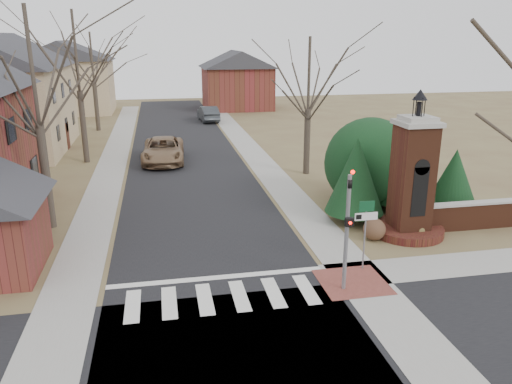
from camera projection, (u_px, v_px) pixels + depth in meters
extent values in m
plane|color=brown|center=(226.00, 310.00, 16.34)|extent=(120.00, 120.00, 0.00)
cube|color=black|center=(186.00, 158.00, 36.95)|extent=(8.00, 70.00, 0.01)
cube|color=black|center=(240.00, 366.00, 13.53)|extent=(120.00, 8.00, 0.01)
cube|color=silver|center=(222.00, 297.00, 17.09)|extent=(8.00, 2.20, 0.02)
cube|color=silver|center=(217.00, 278.00, 18.49)|extent=(8.00, 0.35, 0.02)
cube|color=gray|center=(254.00, 154.00, 37.91)|extent=(2.00, 60.00, 0.02)
cube|color=gray|center=(113.00, 161.00, 36.00)|extent=(2.00, 60.00, 0.02)
cube|color=brown|center=(352.00, 282.00, 18.15)|extent=(2.40, 2.40, 0.02)
cylinder|color=slate|center=(347.00, 234.00, 17.07)|extent=(0.14, 0.14, 4.20)
imported|color=black|center=(350.00, 179.00, 16.49)|extent=(0.15, 0.18, 0.90)
sphere|color=#FF0C05|center=(353.00, 172.00, 16.19)|extent=(0.14, 0.14, 0.14)
cube|color=black|center=(349.00, 222.00, 16.75)|extent=(0.28, 0.16, 0.30)
sphere|color=#FF0C05|center=(350.00, 223.00, 16.67)|extent=(0.11, 0.11, 0.11)
cylinder|color=slate|center=(365.00, 237.00, 18.86)|extent=(0.06, 0.06, 2.60)
cube|color=silver|center=(366.00, 216.00, 18.58)|extent=(0.90, 0.03, 0.30)
cube|color=black|center=(359.00, 217.00, 18.51)|extent=(0.22, 0.02, 0.18)
cube|color=#0E4323|center=(367.00, 206.00, 18.47)|extent=(0.60, 0.03, 0.40)
cylinder|color=#542918|center=(407.00, 230.00, 22.62)|extent=(3.20, 3.20, 0.36)
cube|color=#542918|center=(412.00, 181.00, 21.93)|extent=(1.50, 1.50, 5.00)
cube|color=black|center=(419.00, 192.00, 21.35)|extent=(0.70, 0.10, 2.20)
cube|color=gray|center=(418.00, 123.00, 21.18)|extent=(1.70, 1.70, 0.20)
cube|color=gray|center=(418.00, 118.00, 21.12)|extent=(1.30, 1.30, 0.20)
cylinder|color=black|center=(419.00, 109.00, 21.00)|extent=(0.20, 0.20, 0.60)
cone|color=black|center=(420.00, 95.00, 20.82)|extent=(0.64, 0.64, 0.45)
cube|color=#542918|center=(497.00, 215.00, 23.33)|extent=(7.50, 0.40, 1.20)
cube|color=gray|center=(499.00, 201.00, 23.13)|extent=(7.50, 0.50, 0.10)
cube|color=#CBB487|center=(3.00, 110.00, 38.21)|extent=(9.00, 12.00, 6.40)
cube|color=#CBB487|center=(68.00, 87.00, 58.22)|extent=(10.00, 8.00, 6.00)
cube|color=#CBB487|center=(35.00, 52.00, 55.02)|extent=(0.75, 0.75, 3.08)
cube|color=maroon|center=(237.00, 88.00, 62.04)|extent=(8.00, 8.00, 5.00)
cube|color=maroon|center=(220.00, 60.00, 59.12)|extent=(0.75, 0.75, 2.80)
cylinder|color=#473D33|center=(353.00, 216.00, 24.15)|extent=(0.20, 0.20, 0.50)
cone|color=#103219|center=(356.00, 175.00, 23.54)|extent=(2.80, 2.80, 3.60)
cylinder|color=#473D33|center=(405.00, 204.00, 25.88)|extent=(0.20, 0.20, 0.50)
cone|color=#103219|center=(409.00, 160.00, 25.18)|extent=(3.40, 3.40, 4.20)
cylinder|color=#473D33|center=(450.00, 208.00, 25.31)|extent=(0.20, 0.20, 0.50)
cone|color=#103219|center=(454.00, 177.00, 24.82)|extent=(2.40, 2.40, 2.80)
sphere|color=#103219|center=(370.00, 159.00, 26.18)|extent=(4.80, 4.80, 4.80)
cylinder|color=#473D33|center=(46.00, 177.00, 22.77)|extent=(0.40, 0.40, 4.83)
cylinder|color=#473D33|center=(84.00, 127.00, 34.92)|extent=(0.40, 0.40, 5.04)
cylinder|color=#473D33|center=(97.00, 107.00, 47.10)|extent=(0.40, 0.40, 4.41)
cylinder|color=#473D33|center=(307.00, 142.00, 32.09)|extent=(0.40, 0.40, 4.20)
imported|color=#866749|center=(163.00, 150.00, 35.44)|extent=(3.15, 6.29, 1.71)
imported|color=#383C40|center=(208.00, 114.00, 52.79)|extent=(2.06, 4.98, 1.60)
sphere|color=brown|center=(374.00, 229.00, 21.83)|extent=(0.99, 0.99, 0.99)
sphere|color=brown|center=(418.00, 228.00, 22.24)|extent=(0.76, 0.76, 0.76)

